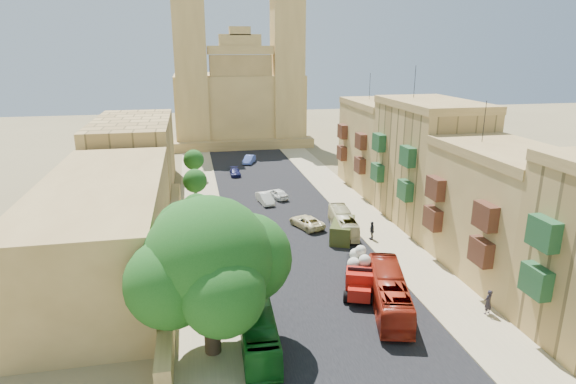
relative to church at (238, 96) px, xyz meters
name	(u,v)px	position (x,y,z in m)	size (l,w,h in m)	color
ground	(371,371)	(0.00, -78.61, -9.52)	(260.00, 260.00, 0.00)	olive
road_surface	(281,214)	(0.00, -48.61, -9.51)	(14.00, 140.00, 0.01)	black
sidewalk_east	(356,209)	(9.50, -48.61, -9.51)	(5.00, 140.00, 0.01)	tan
sidewalk_west	(202,220)	(-9.50, -48.61, -9.51)	(5.00, 140.00, 0.01)	tan
kerb_east	(337,210)	(7.00, -48.61, -9.46)	(0.25, 140.00, 0.12)	tan
kerb_west	(223,218)	(-7.00, -48.61, -9.46)	(0.25, 140.00, 0.12)	tan
townhouse_b	(503,212)	(15.95, -67.61, -3.86)	(9.00, 14.00, 14.90)	tan
townhouse_c	(428,162)	(15.95, -53.61, -2.61)	(9.00, 14.00, 17.40)	tan
townhouse_d	(381,145)	(15.95, -39.61, -3.36)	(9.00, 14.00, 15.90)	tan
west_wall	(173,248)	(-12.50, -58.61, -8.62)	(1.00, 40.00, 1.80)	tan
west_building_low	(105,227)	(-18.00, -60.61, -5.32)	(10.00, 28.00, 8.40)	#A18046
west_building_mid	(134,156)	(-18.00, -34.61, -4.52)	(10.00, 22.00, 10.00)	tan
church	(238,96)	(0.00, 0.00, 0.00)	(28.00, 22.50, 36.30)	tan
ficus_tree	(210,264)	(-9.41, -74.61, -3.21)	(10.66, 9.81, 10.66)	#3D2C1E
street_tree_a	(200,260)	(-10.00, -66.61, -6.50)	(2.94, 2.94, 4.52)	#3D2C1E
street_tree_b	(197,209)	(-10.00, -54.61, -6.19)	(3.24, 3.24, 4.98)	#3D2C1E
street_tree_c	(195,181)	(-10.00, -42.61, -6.40)	(3.03, 3.03, 4.66)	#3D2C1E
street_tree_d	(194,160)	(-10.00, -30.61, -6.35)	(3.08, 3.08, 4.73)	#3D2C1E
red_truck	(360,272)	(2.85, -68.34, -7.96)	(4.17, 6.40, 3.54)	red
olive_pickup	(342,230)	(4.82, -57.56, -8.55)	(3.88, 5.19, 1.97)	#3E451A
bus_green_north	(257,326)	(-6.50, -74.23, -8.19)	(2.22, 9.50, 2.65)	#14621B
bus_red_east	(389,292)	(4.00, -71.73, -8.12)	(2.34, 10.00, 2.79)	#A32614
bus_cream_east	(343,222)	(5.46, -55.67, -8.37)	(1.93, 8.24, 2.30)	beige
car_blue_a	(281,242)	(-1.84, -58.36, -8.97)	(1.28, 3.17, 1.08)	#3757B4
car_white_a	(265,198)	(-1.25, -43.95, -8.83)	(1.45, 4.16, 1.37)	white
car_cream	(306,222)	(1.94, -53.45, -8.85)	(2.20, 4.77, 1.33)	beige
car_dkblue	(235,172)	(-3.70, -29.02, -8.96)	(1.55, 3.82, 1.11)	#151746
car_white_b	(277,194)	(0.64, -42.17, -8.84)	(1.60, 3.99, 1.36)	white
car_blue_b	(249,159)	(-0.50, -21.05, -8.83)	(1.44, 4.14, 1.36)	#556DC9
pedestrian_a	(488,302)	(11.00, -73.94, -8.53)	(0.72, 0.47, 1.96)	#242028
pedestrian_c	(372,231)	(7.80, -58.24, -8.53)	(1.15, 0.48, 1.97)	#323236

